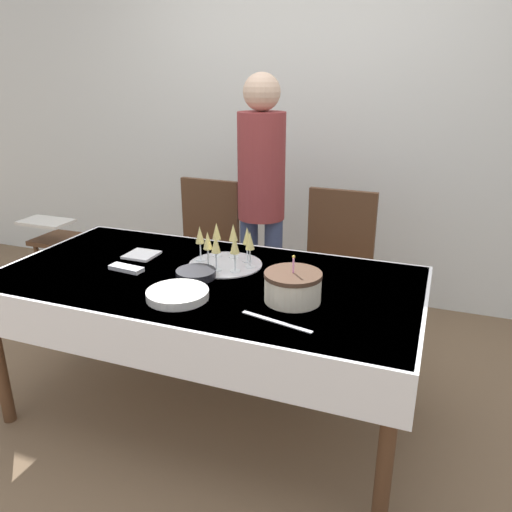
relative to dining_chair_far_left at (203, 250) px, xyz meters
name	(u,v)px	position (x,y,z in m)	size (l,w,h in m)	color
ground_plane	(211,410)	(0.42, -0.81, -0.54)	(12.00, 12.00, 0.00)	brown
wall_back	(307,112)	(0.42, 0.86, 0.81)	(8.00, 0.05, 2.70)	silver
dining_table	(206,296)	(0.42, -0.81, 0.09)	(1.93, 0.98, 0.73)	white
dining_chair_far_left	(203,250)	(0.00, 0.00, 0.00)	(0.44, 0.44, 0.98)	#51331E
dining_chair_far_right	(335,267)	(0.85, 0.00, 0.00)	(0.43, 0.43, 0.98)	#51331E
birthday_cake	(293,287)	(0.87, -0.92, 0.25)	(0.23, 0.23, 0.20)	beige
champagne_tray	(225,248)	(0.45, -0.65, 0.28)	(0.36, 0.36, 0.18)	silver
plate_stack_main	(178,295)	(0.43, -1.07, 0.21)	(0.26, 0.26, 0.03)	silver
plate_stack_dessert	(196,274)	(0.39, -0.84, 0.21)	(0.18, 0.18, 0.03)	black
cake_knife	(276,322)	(0.87, -1.12, 0.19)	(0.30, 0.08, 0.00)	silver
fork_pile	(126,268)	(0.04, -0.88, 0.20)	(0.18, 0.08, 0.02)	silver
napkin_pile	(142,255)	(0.00, -0.68, 0.20)	(0.15, 0.15, 0.01)	white
person_standing	(261,187)	(0.38, 0.04, 0.43)	(0.28, 0.28, 1.62)	#3F4C72
high_chair	(59,250)	(-1.00, -0.19, -0.06)	(0.33, 0.35, 0.71)	#51331E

